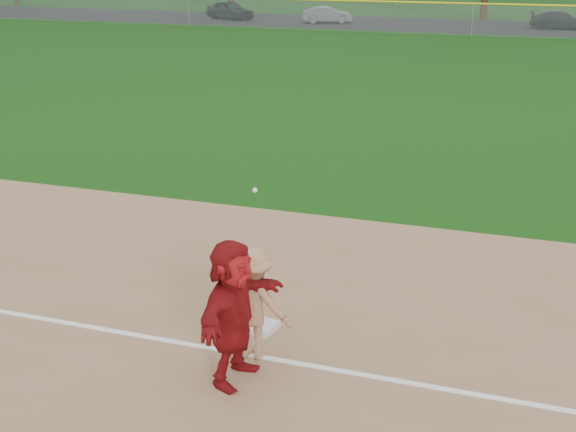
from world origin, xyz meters
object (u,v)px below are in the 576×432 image
(car_left, at_px, (230,10))
(base_runner, at_px, (233,312))
(car_mid, at_px, (327,15))
(car_right, at_px, (561,20))
(first_base, at_px, (261,327))

(car_left, bearing_deg, base_runner, -134.53)
(car_left, relative_size, car_mid, 1.14)
(car_right, bearing_deg, car_left, 91.83)
(base_runner, relative_size, car_right, 0.48)
(car_mid, bearing_deg, base_runner, 172.88)
(base_runner, distance_m, car_right, 47.54)
(car_mid, height_order, car_right, car_right)
(car_left, bearing_deg, first_base, -134.06)
(car_mid, bearing_deg, car_right, -107.57)
(car_mid, bearing_deg, car_left, 65.64)
(first_base, bearing_deg, car_right, 83.12)
(first_base, xyz_separation_m, car_mid, (-11.05, 44.99, 0.54))
(base_runner, height_order, car_left, base_runner)
(first_base, bearing_deg, car_mid, 103.80)
(car_mid, bearing_deg, first_base, 173.13)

